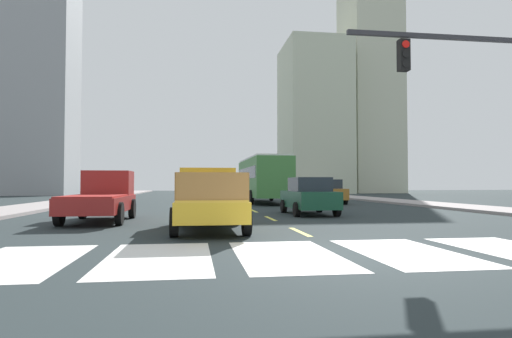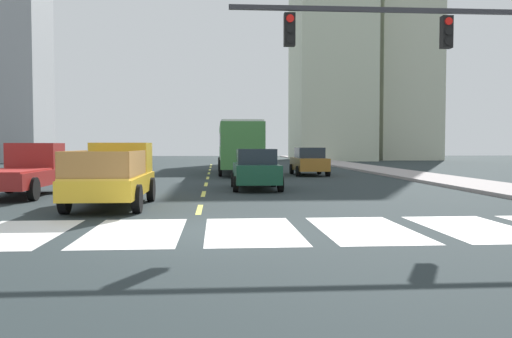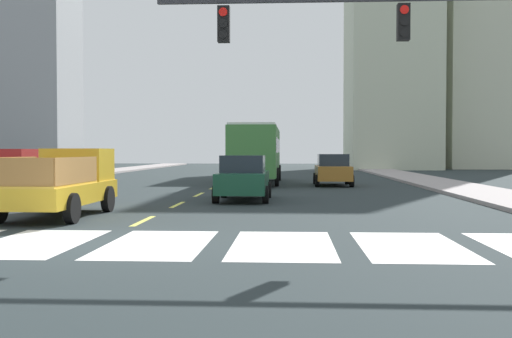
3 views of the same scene
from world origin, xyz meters
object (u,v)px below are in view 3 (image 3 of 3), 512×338
Objects in this scene: city_bus at (257,150)px; traffic_signal_gantry at (458,48)px; sedan_near_left at (243,178)px; sedan_near_right at (333,170)px; pickup_stakebed at (63,183)px.

traffic_signal_gantry reaches higher than city_bus.
city_bus reaches higher than sedan_near_left.
traffic_signal_gantry is (1.52, -19.16, 3.40)m from sedan_near_right.
city_bus reaches higher than pickup_stakebed.
pickup_stakebed reaches higher than sedan_near_left.
city_bus is (4.65, 18.13, 1.02)m from pickup_stakebed.
sedan_near_left is (0.19, -12.41, -1.09)m from city_bus.
sedan_near_left is at bearing 48.42° from pickup_stakebed.
sedan_near_left is at bearing -109.28° from sedan_near_right.
sedan_near_right is (4.28, -2.09, -1.09)m from city_bus.
sedan_near_left is at bearing -89.13° from city_bus.
pickup_stakebed is 18.36m from sedan_near_right.
pickup_stakebed is 0.50× the size of traffic_signal_gantry.
pickup_stakebed is 7.49m from sedan_near_left.
sedan_near_right is at bearing 67.92° from sedan_near_left.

